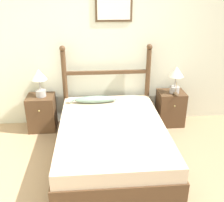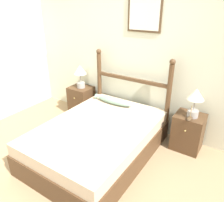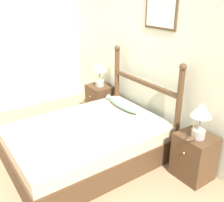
{
  "view_description": "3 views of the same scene",
  "coord_description": "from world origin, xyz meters",
  "px_view_note": "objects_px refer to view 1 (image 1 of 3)",
  "views": [
    {
      "loc": [
        -0.24,
        -2.19,
        2.03
      ],
      "look_at": [
        0.03,
        0.97,
        0.66
      ],
      "focal_mm": 42.0,
      "sensor_mm": 36.0,
      "label": 1
    },
    {
      "loc": [
        1.55,
        -1.36,
        1.99
      ],
      "look_at": [
        -0.07,
        1.12,
        0.64
      ],
      "focal_mm": 35.0,
      "sensor_mm": 36.0,
      "label": 2
    },
    {
      "loc": [
        2.52,
        -0.72,
        2.04
      ],
      "look_at": [
        0.03,
        1.02,
        0.74
      ],
      "focal_mm": 42.0,
      "sensor_mm": 36.0,
      "label": 3
    }
  ],
  "objects_px": {
    "model_boat": "(175,93)",
    "fish_pillow": "(95,99)",
    "bed": "(112,141)",
    "nightstand_right": "(170,108)",
    "table_lamp_left": "(39,79)",
    "nightstand_left": "(42,113)",
    "table_lamp_right": "(176,75)"
  },
  "relations": [
    {
      "from": "model_boat",
      "to": "nightstand_right",
      "type": "bearing_deg",
      "value": 99.35
    },
    {
      "from": "bed",
      "to": "nightstand_right",
      "type": "relative_size",
      "value": 3.5
    },
    {
      "from": "fish_pillow",
      "to": "nightstand_right",
      "type": "bearing_deg",
      "value": 6.23
    },
    {
      "from": "table_lamp_right",
      "to": "nightstand_right",
      "type": "bearing_deg",
      "value": 137.8
    },
    {
      "from": "bed",
      "to": "fish_pillow",
      "type": "bearing_deg",
      "value": 105.68
    },
    {
      "from": "table_lamp_right",
      "to": "model_boat",
      "type": "xyz_separation_m",
      "value": [
        -0.01,
        -0.09,
        -0.25
      ]
    },
    {
      "from": "fish_pillow",
      "to": "model_boat",
      "type": "bearing_deg",
      "value": 0.75
    },
    {
      "from": "fish_pillow",
      "to": "nightstand_left",
      "type": "bearing_deg",
      "value": 170.81
    },
    {
      "from": "nightstand_right",
      "to": "model_boat",
      "type": "relative_size",
      "value": 2.67
    },
    {
      "from": "nightstand_right",
      "to": "model_boat",
      "type": "distance_m",
      "value": 0.32
    },
    {
      "from": "bed",
      "to": "nightstand_right",
      "type": "xyz_separation_m",
      "value": [
        1.0,
        0.82,
        0.04
      ]
    },
    {
      "from": "bed",
      "to": "model_boat",
      "type": "distance_m",
      "value": 1.29
    },
    {
      "from": "model_boat",
      "to": "fish_pillow",
      "type": "bearing_deg",
      "value": -179.25
    },
    {
      "from": "nightstand_left",
      "to": "model_boat",
      "type": "distance_m",
      "value": 2.05
    },
    {
      "from": "nightstand_left",
      "to": "table_lamp_right",
      "type": "height_order",
      "value": "table_lamp_right"
    },
    {
      "from": "table_lamp_left",
      "to": "fish_pillow",
      "type": "xyz_separation_m",
      "value": [
        0.79,
        -0.12,
        -0.3
      ]
    },
    {
      "from": "fish_pillow",
      "to": "bed",
      "type": "bearing_deg",
      "value": -74.32
    },
    {
      "from": "model_boat",
      "to": "fish_pillow",
      "type": "height_order",
      "value": "model_boat"
    },
    {
      "from": "table_lamp_right",
      "to": "model_boat",
      "type": "distance_m",
      "value": 0.27
    },
    {
      "from": "table_lamp_left",
      "to": "fish_pillow",
      "type": "relative_size",
      "value": 0.61
    },
    {
      "from": "bed",
      "to": "table_lamp_right",
      "type": "distance_m",
      "value": 1.43
    },
    {
      "from": "table_lamp_left",
      "to": "fish_pillow",
      "type": "bearing_deg",
      "value": -8.92
    },
    {
      "from": "nightstand_right",
      "to": "table_lamp_right",
      "type": "xyz_separation_m",
      "value": [
        0.03,
        -0.03,
        0.55
      ]
    },
    {
      "from": "model_boat",
      "to": "fish_pillow",
      "type": "distance_m",
      "value": 1.22
    },
    {
      "from": "model_boat",
      "to": "table_lamp_right",
      "type": "bearing_deg",
      "value": 84.27
    },
    {
      "from": "nightstand_right",
      "to": "table_lamp_left",
      "type": "distance_m",
      "value": 2.07
    },
    {
      "from": "nightstand_left",
      "to": "table_lamp_right",
      "type": "relative_size",
      "value": 1.31
    },
    {
      "from": "model_boat",
      "to": "bed",
      "type": "bearing_deg",
      "value": -145.24
    },
    {
      "from": "nightstand_left",
      "to": "fish_pillow",
      "type": "relative_size",
      "value": 0.8
    },
    {
      "from": "nightstand_right",
      "to": "model_boat",
      "type": "height_order",
      "value": "model_boat"
    },
    {
      "from": "nightstand_left",
      "to": "nightstand_right",
      "type": "distance_m",
      "value": 2.01
    },
    {
      "from": "nightstand_left",
      "to": "table_lamp_right",
      "type": "bearing_deg",
      "value": -0.71
    }
  ]
}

